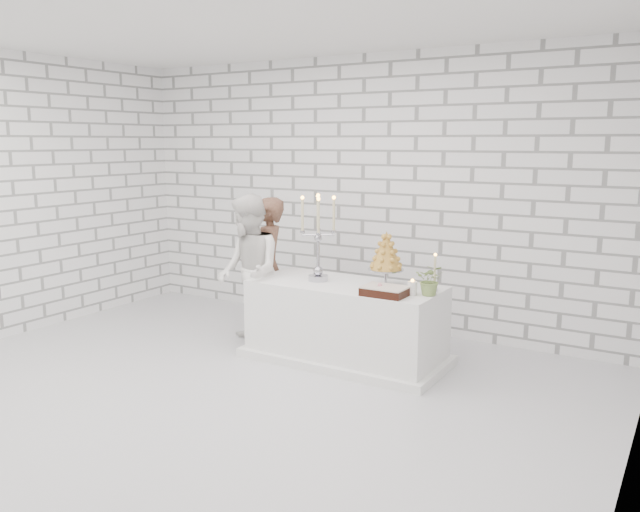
{
  "coord_description": "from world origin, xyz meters",
  "views": [
    {
      "loc": [
        3.28,
        -3.86,
        2.07
      ],
      "look_at": [
        0.36,
        0.98,
        1.05
      ],
      "focal_mm": 35.9,
      "sensor_mm": 36.0,
      "label": 1
    }
  ],
  "objects_px": {
    "candelabra": "(318,238)",
    "croquembouche": "(386,259)",
    "groom": "(268,268)",
    "cake_table": "(346,322)",
    "bride": "(249,272)"
  },
  "relations": [
    {
      "from": "groom",
      "to": "candelabra",
      "type": "height_order",
      "value": "candelabra"
    },
    {
      "from": "croquembouche",
      "to": "candelabra",
      "type": "bearing_deg",
      "value": -168.4
    },
    {
      "from": "cake_table",
      "to": "bride",
      "type": "xyz_separation_m",
      "value": [
        -1.02,
        -0.17,
        0.4
      ]
    },
    {
      "from": "groom",
      "to": "bride",
      "type": "relative_size",
      "value": 0.96
    },
    {
      "from": "groom",
      "to": "bride",
      "type": "height_order",
      "value": "bride"
    },
    {
      "from": "candelabra",
      "to": "croquembouche",
      "type": "bearing_deg",
      "value": 11.6
    },
    {
      "from": "cake_table",
      "to": "bride",
      "type": "height_order",
      "value": "bride"
    },
    {
      "from": "groom",
      "to": "bride",
      "type": "bearing_deg",
      "value": -14.29
    },
    {
      "from": "cake_table",
      "to": "groom",
      "type": "height_order",
      "value": "groom"
    },
    {
      "from": "bride",
      "to": "croquembouche",
      "type": "bearing_deg",
      "value": 53.07
    },
    {
      "from": "croquembouche",
      "to": "bride",
      "type": "bearing_deg",
      "value": -168.71
    },
    {
      "from": "bride",
      "to": "cake_table",
      "type": "bearing_deg",
      "value": 51.05
    },
    {
      "from": "candelabra",
      "to": "croquembouche",
      "type": "relative_size",
      "value": 1.63
    },
    {
      "from": "bride",
      "to": "croquembouche",
      "type": "height_order",
      "value": "bride"
    },
    {
      "from": "groom",
      "to": "candelabra",
      "type": "distance_m",
      "value": 0.91
    }
  ]
}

